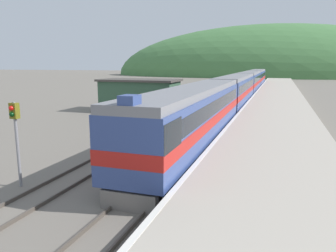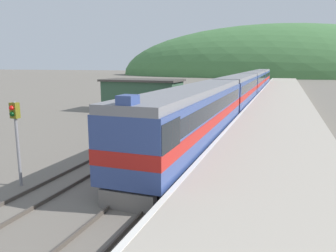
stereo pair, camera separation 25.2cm
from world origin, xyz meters
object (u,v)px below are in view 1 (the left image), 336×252
Objects in this scene: carriage_second at (235,90)px; signal_post_siding at (15,127)px; express_train_lead_car at (194,115)px; carriage_third at (250,82)px; carriage_fourth at (257,77)px.

signal_post_siding is at bearing -100.73° from carriage_second.
express_train_lead_car is 21.70m from carriage_second.
carriage_third is 1.00× the size of carriage_fourth.
express_train_lead_car is 5.31× the size of signal_post_siding.
express_train_lead_car is at bearing 57.96° from signal_post_siding.
carriage_fourth is 5.04× the size of signal_post_siding.
express_train_lead_car is 63.57m from carriage_fourth.
carriage_fourth is (0.00, 41.87, 0.00)m from carriage_second.
carriage_fourth is 73.24m from signal_post_siding.
express_train_lead_car is at bearing -90.00° from carriage_fourth.
express_train_lead_car reaches higher than carriage_third.
signal_post_siding is at bearing -94.62° from carriage_fourth.
carriage_fourth is (0.00, 63.57, -0.01)m from express_train_lead_car.
signal_post_siding is (-5.90, -52.06, 0.60)m from carriage_third.
carriage_second is 1.00× the size of carriage_third.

